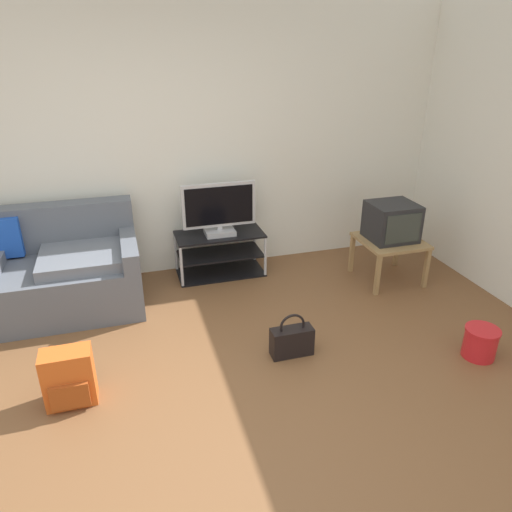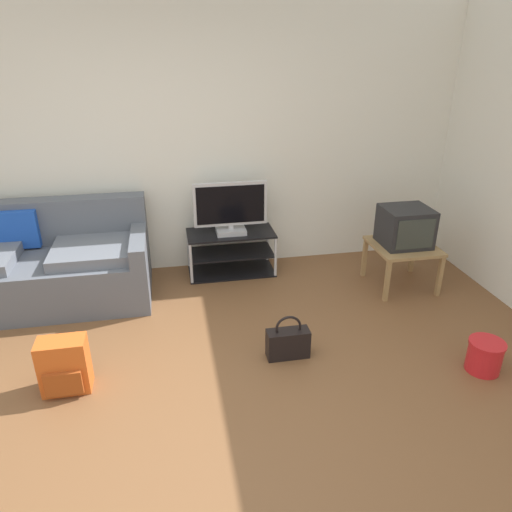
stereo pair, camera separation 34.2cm
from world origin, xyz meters
The scene contains 10 objects.
ground_plane centered at (0.00, 0.00, -0.01)m, with size 9.00×9.80×0.02m, color brown.
wall_back centered at (0.00, 2.45, 1.35)m, with size 9.00×0.10×2.70m, color silver.
couch centered at (-1.27, 1.92, 0.34)m, with size 1.98×0.93×0.89m.
tv_stand centered at (0.57, 2.15, 0.23)m, with size 0.90×0.43×0.45m.
flat_tv centered at (0.57, 2.13, 0.72)m, with size 0.74×0.22×0.54m.
side_table centered at (2.18, 1.54, 0.38)m, with size 0.60×0.60×0.44m.
crt_tv centered at (2.18, 1.55, 0.63)m, with size 0.45×0.42×0.37m.
backpack centered at (-0.84, 0.51, 0.20)m, with size 0.33×0.26×0.40m.
handbag centered at (0.79, 0.59, 0.13)m, with size 0.33×0.13×0.36m.
cleaning_bucket centered at (2.18, 0.15, 0.13)m, with size 0.26×0.26×0.25m.
Camera 2 is at (-0.04, -2.40, 2.27)m, focal length 33.57 mm.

